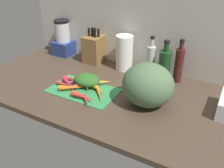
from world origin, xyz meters
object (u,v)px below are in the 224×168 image
object	(u,v)px
carrot_8	(86,101)
bottle_2	(179,64)
cutting_board	(83,90)
carrot_9	(79,81)
knife_block	(94,49)
winter_squash	(148,85)
carrot_5	(101,82)
carrot_10	(99,93)
blender_appliance	(63,40)
carrot_6	(84,97)
carrot_1	(71,79)
carrot_2	(82,85)
paper_towel_roll	(124,53)
bottle_0	(151,60)
carrot_0	(69,84)
carrot_7	(71,87)
carrot_11	(65,85)
carrot_3	(97,88)
carrot_4	(84,84)
bottle_1	(164,65)

from	to	relation	value
carrot_8	bottle_2	size ratio (longest dim) A/B	0.40
cutting_board	carrot_9	bearing A→B (deg)	143.02
bottle_2	knife_block	bearing A→B (deg)	179.02
winter_squash	bottle_2	distance (cm)	33.57
carrot_5	carrot_10	bearing A→B (deg)	-64.09
blender_appliance	carrot_6	bearing A→B (deg)	-43.30
bottle_2	carrot_1	bearing A→B (deg)	-150.63
carrot_2	carrot_9	distance (cm)	6.03
carrot_2	carrot_9	size ratio (longest dim) A/B	0.67
paper_towel_roll	bottle_0	size ratio (longest dim) A/B	0.89
carrot_0	bottle_0	world-z (taller)	bottle_0
carrot_2	carrot_7	xyz separation A→B (cm)	(-4.09, -5.76, 0.34)
cutting_board	carrot_7	distance (cm)	7.30
carrot_9	bottle_2	distance (cm)	61.48
carrot_11	carrot_3	bearing A→B (deg)	14.00
carrot_2	carrot_11	bearing A→B (deg)	-157.79
carrot_4	carrot_9	distance (cm)	5.53
bottle_2	carrot_0	bearing A→B (deg)	-143.96
carrot_5	bottle_1	bearing A→B (deg)	41.13
bottle_0	carrot_1	bearing A→B (deg)	-141.76
carrot_6	bottle_2	bearing A→B (deg)	50.51
carrot_4	blender_appliance	distance (cm)	57.02
carrot_8	paper_towel_roll	world-z (taller)	paper_towel_roll
carrot_4	carrot_11	distance (cm)	11.31
carrot_0	carrot_6	bearing A→B (deg)	-24.96
carrot_2	carrot_11	world-z (taller)	carrot_2
carrot_7	paper_towel_roll	distance (cm)	44.74
bottle_1	carrot_9	bearing A→B (deg)	-144.50
carrot_5	carrot_10	size ratio (longest dim) A/B	0.79
carrot_6	bottle_2	world-z (taller)	bottle_2
carrot_7	bottle_1	xyz separation A→B (cm)	(42.04, 39.69, 7.79)
carrot_4	knife_block	world-z (taller)	knife_block
winter_squash	carrot_4	bearing A→B (deg)	-178.16
carrot_8	blender_appliance	distance (cm)	74.24
carrot_9	paper_towel_roll	size ratio (longest dim) A/B	0.69
bottle_0	blender_appliance	bearing A→B (deg)	177.64
blender_appliance	carrot_10	bearing A→B (deg)	-35.75
carrot_3	carrot_9	xyz separation A→B (cm)	(-14.55, 2.41, -0.76)
blender_appliance	carrot_9	bearing A→B (deg)	-42.15
carrot_8	winter_squash	bearing A→B (deg)	28.35
cutting_board	winter_squash	xyz separation A→B (cm)	(37.39, 4.82, 11.17)
carrot_5	carrot_9	distance (cm)	13.89
knife_block	carrot_10	bearing A→B (deg)	-54.72
carrot_0	carrot_6	size ratio (longest dim) A/B	1.04
bottle_0	bottle_1	size ratio (longest dim) A/B	1.03
cutting_board	carrot_2	xyz separation A→B (cm)	(-1.80, 1.96, 1.68)
carrot_4	paper_towel_roll	xyz separation A→B (cm)	(9.42, 34.20, 9.20)
carrot_11	carrot_4	bearing A→B (deg)	29.50
carrot_1	blender_appliance	xyz separation A→B (cm)	(-32.39, 34.02, 9.26)
cutting_board	winter_squash	distance (cm)	39.32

